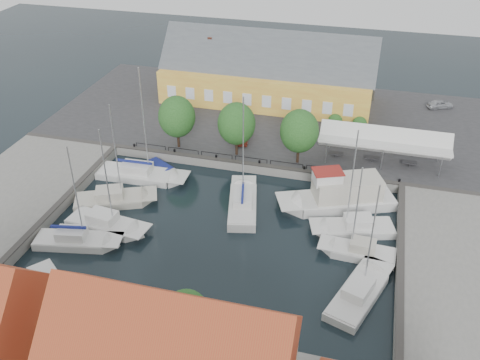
{
  "coord_description": "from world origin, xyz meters",
  "views": [
    {
      "loc": [
        12.09,
        -39.29,
        30.76
      ],
      "look_at": [
        0.0,
        6.0,
        1.5
      ],
      "focal_mm": 40.0,
      "sensor_mm": 36.0,
      "label": 1
    }
  ],
  "objects_px": {
    "west_boat_d": "(77,242)",
    "launch_sw": "(49,283)",
    "car_silver": "(440,104)",
    "tent_canopy": "(385,141)",
    "west_boat_b": "(114,200)",
    "east_boat_b": "(359,253)",
    "west_boat_a": "(141,176)",
    "center_sailboat": "(243,205)",
    "east_boat_c": "(359,295)",
    "west_boat_c": "(107,226)",
    "launch_nw": "(161,169)",
    "east_boat_a": "(354,229)",
    "warehouse": "(264,75)",
    "car_red": "(242,136)",
    "trawler": "(341,197)"
  },
  "relations": [
    {
      "from": "west_boat_d",
      "to": "launch_sw",
      "type": "xyz_separation_m",
      "value": [
        0.37,
        -5.2,
        -0.18
      ]
    },
    {
      "from": "car_silver",
      "to": "launch_sw",
      "type": "height_order",
      "value": "car_silver"
    },
    {
      "from": "tent_canopy",
      "to": "west_boat_b",
      "type": "height_order",
      "value": "west_boat_b"
    },
    {
      "from": "east_boat_b",
      "to": "west_boat_a",
      "type": "xyz_separation_m",
      "value": [
        -24.03,
        7.17,
        0.01
      ]
    },
    {
      "from": "car_silver",
      "to": "center_sailboat",
      "type": "xyz_separation_m",
      "value": [
        -19.95,
        -27.97,
        -1.22
      ]
    },
    {
      "from": "east_boat_c",
      "to": "west_boat_c",
      "type": "bearing_deg",
      "value": 172.42
    },
    {
      "from": "car_silver",
      "to": "east_boat_c",
      "type": "distance_m",
      "value": 38.49
    },
    {
      "from": "car_silver",
      "to": "launch_nw",
      "type": "distance_m",
      "value": 38.52
    },
    {
      "from": "east_boat_a",
      "to": "east_boat_b",
      "type": "bearing_deg",
      "value": -78.73
    },
    {
      "from": "warehouse",
      "to": "launch_sw",
      "type": "xyz_separation_m",
      "value": [
        -9.16,
        -39.8,
        -4.34
      ]
    },
    {
      "from": "center_sailboat",
      "to": "east_boat_a",
      "type": "relative_size",
      "value": 1.08
    },
    {
      "from": "east_boat_b",
      "to": "west_boat_b",
      "type": "relative_size",
      "value": 0.84
    },
    {
      "from": "east_boat_a",
      "to": "west_boat_d",
      "type": "xyz_separation_m",
      "value": [
        -24.24,
        -8.46,
        0.01
      ]
    },
    {
      "from": "warehouse",
      "to": "east_boat_b",
      "type": "xyz_separation_m",
      "value": [
        15.38,
        -29.55,
        -4.17
      ]
    },
    {
      "from": "west_boat_b",
      "to": "launch_sw",
      "type": "xyz_separation_m",
      "value": [
        0.13,
        -12.25,
        -0.17
      ]
    },
    {
      "from": "warehouse",
      "to": "launch_sw",
      "type": "bearing_deg",
      "value": -102.96
    },
    {
      "from": "center_sailboat",
      "to": "east_boat_c",
      "type": "bearing_deg",
      "value": -38.54
    },
    {
      "from": "east_boat_a",
      "to": "launch_sw",
      "type": "xyz_separation_m",
      "value": [
        -23.86,
        -13.66,
        -0.17
      ]
    },
    {
      "from": "car_red",
      "to": "launch_nw",
      "type": "height_order",
      "value": "car_red"
    },
    {
      "from": "car_red",
      "to": "east_boat_c",
      "type": "height_order",
      "value": "east_boat_c"
    },
    {
      "from": "center_sailboat",
      "to": "trawler",
      "type": "relative_size",
      "value": 1.0
    },
    {
      "from": "east_boat_b",
      "to": "launch_sw",
      "type": "relative_size",
      "value": 1.8
    },
    {
      "from": "launch_nw",
      "to": "west_boat_c",
      "type": "bearing_deg",
      "value": -94.56
    },
    {
      "from": "launch_nw",
      "to": "car_red",
      "type": "bearing_deg",
      "value": 44.36
    },
    {
      "from": "west_boat_a",
      "to": "west_boat_c",
      "type": "relative_size",
      "value": 1.19
    },
    {
      "from": "west_boat_c",
      "to": "launch_nw",
      "type": "bearing_deg",
      "value": 85.44
    },
    {
      "from": "tent_canopy",
      "to": "trawler",
      "type": "bearing_deg",
      "value": -113.66
    },
    {
      "from": "launch_nw",
      "to": "tent_canopy",
      "type": "bearing_deg",
      "value": 15.18
    },
    {
      "from": "warehouse",
      "to": "west_boat_d",
      "type": "distance_m",
      "value": 36.12
    },
    {
      "from": "trawler",
      "to": "east_boat_a",
      "type": "xyz_separation_m",
      "value": [
        1.73,
        -3.99,
        -0.75
      ]
    },
    {
      "from": "warehouse",
      "to": "west_boat_b",
      "type": "distance_m",
      "value": 29.37
    },
    {
      "from": "car_red",
      "to": "trawler",
      "type": "distance_m",
      "value": 15.61
    },
    {
      "from": "tent_canopy",
      "to": "car_red",
      "type": "distance_m",
      "value": 16.36
    },
    {
      "from": "launch_sw",
      "to": "tent_canopy",
      "type": "bearing_deg",
      "value": 45.2
    },
    {
      "from": "trawler",
      "to": "west_boat_d",
      "type": "distance_m",
      "value": 25.73
    },
    {
      "from": "car_silver",
      "to": "west_boat_d",
      "type": "xyz_separation_m",
      "value": [
        -33.09,
        -37.5,
        -1.32
      ]
    },
    {
      "from": "center_sailboat",
      "to": "east_boat_a",
      "type": "bearing_deg",
      "value": -5.5
    },
    {
      "from": "warehouse",
      "to": "east_boat_c",
      "type": "height_order",
      "value": "warehouse"
    },
    {
      "from": "east_boat_c",
      "to": "west_boat_d",
      "type": "relative_size",
      "value": 1.0
    },
    {
      "from": "east_boat_c",
      "to": "west_boat_d",
      "type": "height_order",
      "value": "east_boat_c"
    },
    {
      "from": "east_boat_c",
      "to": "center_sailboat",
      "type": "bearing_deg",
      "value": 141.46
    },
    {
      "from": "warehouse",
      "to": "car_red",
      "type": "distance_m",
      "value": 13.23
    },
    {
      "from": "trawler",
      "to": "center_sailboat",
      "type": "bearing_deg",
      "value": -162.65
    },
    {
      "from": "car_silver",
      "to": "west_boat_a",
      "type": "distance_m",
      "value": 40.96
    },
    {
      "from": "west_boat_b",
      "to": "west_boat_d",
      "type": "bearing_deg",
      "value": -91.92
    },
    {
      "from": "tent_canopy",
      "to": "launch_sw",
      "type": "relative_size",
      "value": 2.63
    },
    {
      "from": "car_silver",
      "to": "trawler",
      "type": "xyz_separation_m",
      "value": [
        -10.59,
        -25.05,
        -0.57
      ]
    },
    {
      "from": "car_silver",
      "to": "east_boat_a",
      "type": "xyz_separation_m",
      "value": [
        -8.85,
        -29.04,
        -1.32
      ]
    },
    {
      "from": "east_boat_a",
      "to": "east_boat_c",
      "type": "relative_size",
      "value": 1.04
    },
    {
      "from": "warehouse",
      "to": "car_silver",
      "type": "distance_m",
      "value": 23.9
    }
  ]
}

